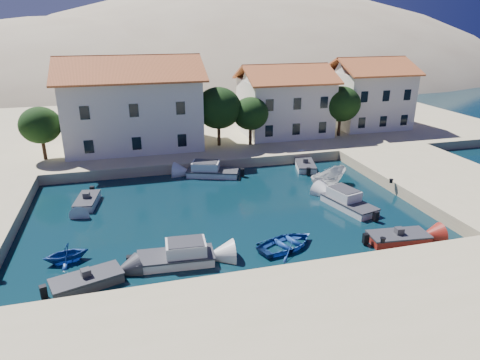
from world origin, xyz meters
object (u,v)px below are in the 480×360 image
at_px(cabin_cruiser_south, 176,256).
at_px(building_mid, 285,99).
at_px(boat_east, 328,186).
at_px(building_right, 368,92).
at_px(rowboat_south, 286,247).
at_px(cabin_cruiser_east, 349,203).
at_px(building_left, 132,101).

bearing_deg(cabin_cruiser_south, building_mid, 60.94).
distance_m(cabin_cruiser_south, boat_east, 17.78).
relative_size(building_right, boat_east, 2.14).
distance_m(rowboat_south, cabin_cruiser_east, 8.50).
relative_size(cabin_cruiser_east, boat_east, 1.17).
relative_size(cabin_cruiser_south, rowboat_south, 1.15).
height_order(building_left, cabin_cruiser_east, building_left).
distance_m(building_left, cabin_cruiser_south, 25.22).
distance_m(building_right, boat_east, 22.50).
distance_m(cabin_cruiser_south, cabin_cruiser_east, 15.14).
relative_size(building_left, rowboat_south, 3.50).
height_order(building_mid, cabin_cruiser_east, building_mid).
bearing_deg(cabin_cruiser_east, boat_east, -21.08).
bearing_deg(cabin_cruiser_east, building_left, 23.90).
xyz_separation_m(cabin_cruiser_east, boat_east, (0.57, 4.89, -0.48)).
distance_m(building_right, cabin_cruiser_east, 26.59).
distance_m(building_mid, boat_east, 16.90).
relative_size(building_left, boat_east, 3.33).
xyz_separation_m(building_left, building_right, (30.00, 2.00, -0.46)).
bearing_deg(building_right, building_left, -176.19).
height_order(building_mid, building_right, building_right).
distance_m(cabin_cruiser_south, rowboat_south, 7.31).
xyz_separation_m(building_left, boat_east, (16.30, -14.98, -5.94)).
xyz_separation_m(building_mid, boat_east, (-1.70, -15.98, -5.22)).
relative_size(building_right, rowboat_south, 2.25).
relative_size(building_mid, building_right, 1.11).
bearing_deg(boat_east, building_left, 21.67).
height_order(building_right, rowboat_south, building_right).
height_order(cabin_cruiser_east, boat_east, cabin_cruiser_east).
relative_size(building_mid, cabin_cruiser_south, 2.18).
height_order(building_right, boat_east, building_right).
bearing_deg(building_left, building_mid, 3.18).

